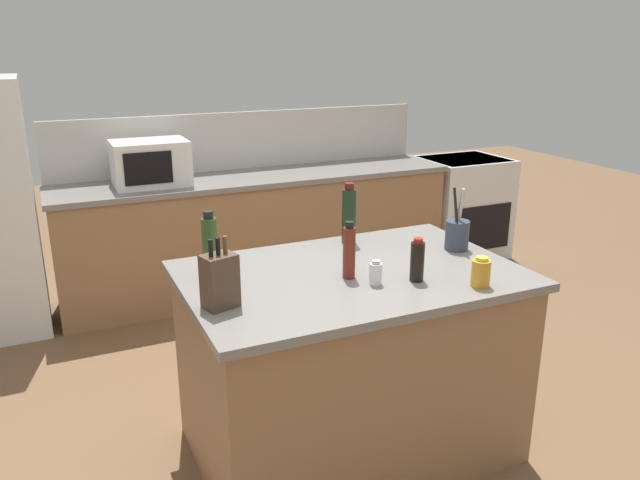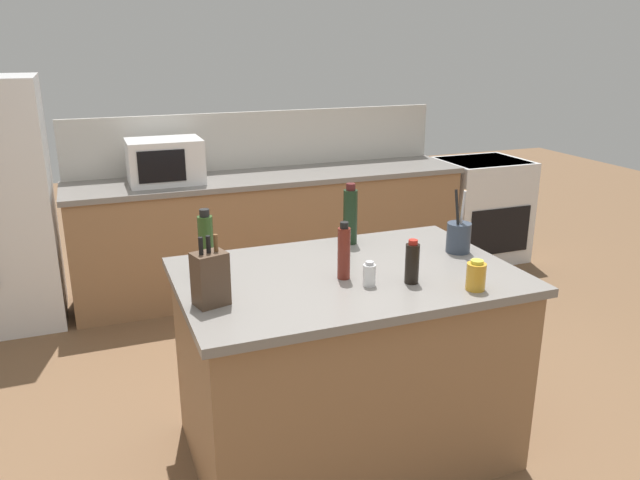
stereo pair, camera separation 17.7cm
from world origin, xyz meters
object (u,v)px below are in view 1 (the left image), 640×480
object	(u,v)px
microwave	(150,163)
knife_block	(220,280)
olive_oil_bottle	(210,246)
vinegar_bottle	(349,252)
range_oven	(461,207)
wine_bottle	(349,215)
soy_sauce_bottle	(417,261)
utensil_crock	(457,234)
honey_jar	(481,273)
salt_shaker	(376,273)

from	to	relation	value
microwave	knife_block	distance (m)	2.34
olive_oil_bottle	vinegar_bottle	size ratio (longest dim) A/B	1.17
olive_oil_bottle	range_oven	bearing A→B (deg)	34.57
wine_bottle	soy_sauce_bottle	bearing A→B (deg)	-87.26
microwave	utensil_crock	distance (m)	2.42
wine_bottle	soy_sauce_bottle	size ratio (longest dim) A/B	1.61
olive_oil_bottle	soy_sauce_bottle	size ratio (longest dim) A/B	1.55
range_oven	honey_jar	world-z (taller)	honey_jar
honey_jar	vinegar_bottle	bearing A→B (deg)	145.62
knife_block	range_oven	bearing A→B (deg)	22.76
range_oven	honey_jar	bearing A→B (deg)	-125.78
wine_bottle	vinegar_bottle	size ratio (longest dim) A/B	1.22
knife_block	vinegar_bottle	size ratio (longest dim) A/B	1.11
microwave	honey_jar	size ratio (longest dim) A/B	4.02
vinegar_bottle	knife_block	bearing A→B (deg)	-173.15
soy_sauce_bottle	vinegar_bottle	size ratio (longest dim) A/B	0.76
utensil_crock	soy_sauce_bottle	world-z (taller)	utensil_crock
knife_block	utensil_crock	distance (m)	1.31
range_oven	utensil_crock	bearing A→B (deg)	-127.84
utensil_crock	microwave	bearing A→B (deg)	118.28
wine_bottle	olive_oil_bottle	distance (m)	0.81
vinegar_bottle	soy_sauce_bottle	bearing A→B (deg)	-31.11
salt_shaker	utensil_crock	bearing A→B (deg)	22.10
salt_shaker	knife_block	bearing A→B (deg)	176.14
microwave	utensil_crock	world-z (taller)	microwave
utensil_crock	olive_oil_bottle	world-z (taller)	utensil_crock
utensil_crock	knife_block	bearing A→B (deg)	-171.12
knife_block	wine_bottle	bearing A→B (deg)	16.39
utensil_crock	soy_sauce_bottle	size ratio (longest dim) A/B	1.62
range_oven	microwave	bearing A→B (deg)	180.00
soy_sauce_bottle	honey_jar	world-z (taller)	soy_sauce_bottle
microwave	knife_block	bearing A→B (deg)	-93.49
range_oven	microwave	size ratio (longest dim) A/B	1.72
knife_block	olive_oil_bottle	size ratio (longest dim) A/B	0.95
honey_jar	range_oven	bearing A→B (deg)	54.22
wine_bottle	olive_oil_bottle	bearing A→B (deg)	-166.82
microwave	wine_bottle	world-z (taller)	microwave
range_oven	salt_shaker	xyz separation A→B (m)	(-2.27, -2.38, 0.52)
salt_shaker	wine_bottle	distance (m)	0.60
knife_block	honey_jar	world-z (taller)	knife_block
microwave	utensil_crock	bearing A→B (deg)	-61.72
wine_bottle	soy_sauce_bottle	world-z (taller)	wine_bottle
olive_oil_bottle	vinegar_bottle	xyz separation A→B (m)	(0.56, -0.27, -0.02)
microwave	salt_shaker	distance (m)	2.44
utensil_crock	wine_bottle	bearing A→B (deg)	144.36
utensil_crock	vinegar_bottle	xyz separation A→B (m)	(-0.68, -0.13, 0.04)
microwave	utensil_crock	xyz separation A→B (m)	(1.15, -2.13, -0.08)
range_oven	utensil_crock	world-z (taller)	utensil_crock
salt_shaker	vinegar_bottle	size ratio (longest dim) A/B	0.42
olive_oil_bottle	vinegar_bottle	world-z (taller)	olive_oil_bottle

